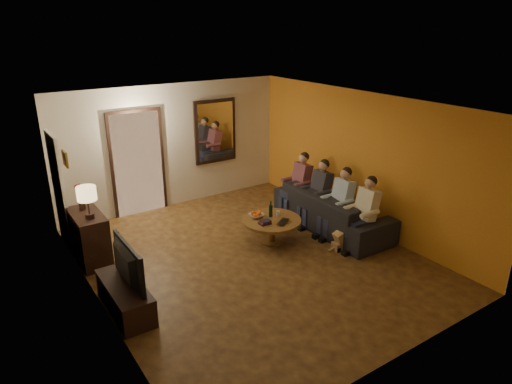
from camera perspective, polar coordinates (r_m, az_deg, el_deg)
floor at (r=7.82m, az=-0.61°, el=-8.31°), size 5.00×6.00×0.01m
ceiling at (r=6.94m, az=-0.69°, el=10.83°), size 5.00×6.00×0.01m
back_wall at (r=9.81m, az=-10.33°, el=5.65°), size 5.00×0.02×2.60m
front_wall at (r=5.25m, az=17.79°, el=-8.68°), size 5.00×0.02×2.60m
left_wall at (r=6.37m, az=-19.88°, el=-3.63°), size 0.02×6.00×2.60m
right_wall at (r=8.82m, az=13.10°, el=3.75°), size 0.02×6.00×2.60m
orange_accent at (r=8.82m, az=13.05°, el=3.74°), size 0.01×6.00×2.60m
kitchen_doorway at (r=9.59m, az=-14.55°, el=3.41°), size 1.00×0.06×2.10m
door_trim at (r=9.58m, az=-14.53°, el=3.39°), size 1.12×0.04×2.22m
fridge_glimpse at (r=9.72m, az=-13.10°, el=2.83°), size 0.45×0.03×1.70m
mirror_frame at (r=10.16m, az=-5.12°, el=7.57°), size 1.00×0.05×1.40m
mirror_glass at (r=10.13m, az=-5.03°, el=7.54°), size 0.86×0.02×1.26m
white_door at (r=8.59m, az=-23.37°, el=0.11°), size 0.06×0.85×2.04m
framed_art at (r=7.40m, az=-22.78°, el=3.86°), size 0.03×0.28×0.24m
art_canvas at (r=7.40m, az=-22.67°, el=3.88°), size 0.01×0.22×0.18m
dresser at (r=8.05m, az=-20.08°, el=-5.34°), size 0.45×0.96×0.85m
table_lamp at (r=7.59m, az=-20.29°, el=-1.23°), size 0.30×0.30×0.54m
flower_vase at (r=8.01m, az=-21.04°, el=-0.58°), size 0.14×0.14×0.44m
tv_stand at (r=6.70m, az=-16.04°, el=-12.54°), size 0.45×1.24×0.41m
tv at (r=6.45m, az=-16.48°, el=-8.76°), size 1.04×0.14×0.60m
sofa at (r=8.91m, az=9.47°, el=-2.19°), size 2.56×1.07×0.74m
person_a at (r=8.18m, az=13.33°, el=-2.86°), size 0.60×0.40×1.20m
person_b at (r=8.56m, az=10.43°, el=-1.56°), size 0.60×0.40×1.20m
person_c at (r=8.96m, az=7.79°, el=-0.36°), size 0.60×0.40×1.20m
person_d at (r=9.39m, az=5.39°, el=0.73°), size 0.60×0.40×1.20m
dog at (r=8.18m, az=11.22°, el=-5.13°), size 0.59×0.31×0.56m
coffee_table at (r=8.28m, az=1.95°, el=-4.83°), size 1.22×1.22×0.45m
bowl at (r=8.24m, az=0.06°, el=-2.97°), size 0.26×0.26×0.06m
oranges at (r=8.21m, az=0.06°, el=-2.54°), size 0.20×0.20×0.08m
wine_bottle at (r=8.22m, az=1.85°, el=-2.11°), size 0.07×0.07×0.31m
wine_glass at (r=8.30m, az=2.78°, el=-2.69°), size 0.06×0.06×0.10m
book_stack at (r=7.98m, az=1.10°, el=-3.78°), size 0.20×0.15×0.07m
laptop at (r=8.03m, az=3.71°, el=-3.83°), size 0.39×0.36×0.03m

